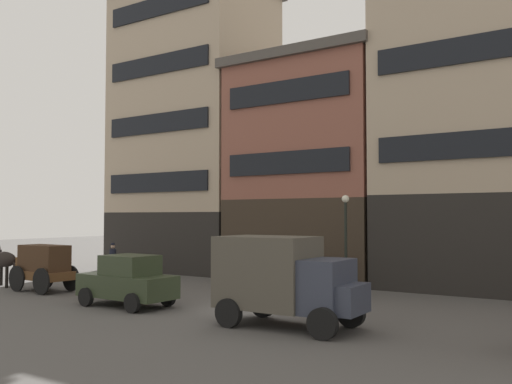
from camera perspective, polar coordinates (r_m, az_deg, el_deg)
The scene contains 11 objects.
ground_plane at distance 18.36m, azimuth -0.60°, elevation -12.65°, with size 120.00×120.00×0.00m, color #4C4947.
building_far_left at distance 34.30m, azimuth -6.40°, elevation 6.75°, with size 9.19×7.17×17.43m.
building_center_left at distance 29.38m, azimuth 6.43°, elevation 2.50°, with size 8.35×7.17×11.52m.
building_center_right at distance 27.19m, azimuth 21.39°, elevation 8.09°, with size 7.89×7.17×16.24m.
cargo_wagon at distance 25.38m, azimuth -21.32°, elevation -7.06°, with size 2.97×1.64×1.98m.
draft_horse at distance 27.81m, azimuth -24.90°, elevation -6.33°, with size 2.35×0.68×2.30m.
delivery_truck_far at distance 16.15m, azimuth 3.01°, elevation -8.93°, with size 4.36×2.14×2.62m.
sedan_dark at distance 22.95m, azimuth 2.98°, elevation -8.32°, with size 3.81×2.08×1.83m.
sedan_light at distance 20.32m, azimuth -13.25°, elevation -9.00°, with size 3.75×1.96×1.83m.
pedestrian_officer at distance 30.37m, azimuth -14.74°, elevation -6.69°, with size 0.44×0.44×1.79m.
streetlamp_curbside at distance 23.45m, azimuth 9.34°, elevation -3.86°, with size 0.32×0.32×4.12m.
Camera 1 is at (9.95, -15.09, 3.22)m, focal length 38.32 mm.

